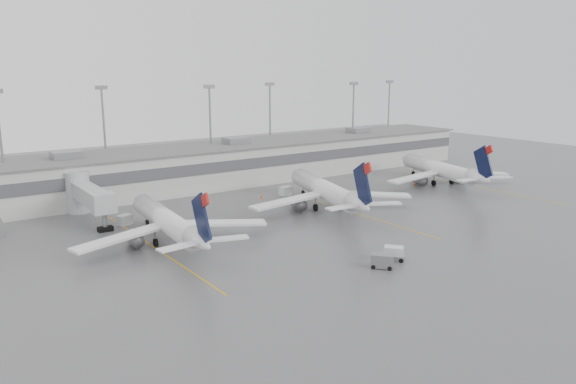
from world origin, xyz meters
TOP-DOWN VIEW (x-y plane):
  - ground at (0.00, 0.00)m, footprint 260.00×260.00m
  - terminal at (-0.01, 57.98)m, footprint 152.00×17.00m
  - light_masts at (0.00, 63.75)m, footprint 142.40×8.00m
  - jet_bridge_right at (-20.50, 45.72)m, footprint 4.00×17.20m
  - stand_markings at (-0.00, 24.00)m, footprint 105.25×40.00m
  - jet_mid_left at (-14.99, 24.98)m, footprint 27.53×30.97m
  - jet_mid_right at (15.23, 27.36)m, footprint 28.37×32.25m
  - jet_far_right at (48.23, 29.81)m, footprint 27.33×31.07m
  - baggage_tug at (5.52, 1.78)m, footprint 3.11×3.23m
  - baggage_cart at (2.32, 0.58)m, footprint 2.97×3.09m
  - gse_uld_b at (-16.94, 37.76)m, footprint 2.63×2.22m
  - gse_uld_c at (15.71, 40.40)m, footprint 2.59×1.93m
  - cone_b at (-14.75, 30.96)m, footprint 0.45×0.45m
  - cone_c at (10.34, 40.74)m, footprint 0.46×0.46m
  - cone_d at (43.13, 32.59)m, footprint 0.43×0.43m

SIDE VIEW (x-z plane):
  - ground at x=0.00m, z-range 0.00..0.00m
  - stand_markings at x=0.00m, z-range 0.00..0.01m
  - cone_d at x=43.13m, z-range 0.00..0.68m
  - cone_b at x=-14.75m, z-range 0.00..0.72m
  - cone_c at x=10.34m, z-range 0.00..0.73m
  - baggage_tug at x=5.52m, z-range -0.20..1.60m
  - gse_uld_b at x=-16.94m, z-range 0.00..1.59m
  - gse_uld_c at x=15.71m, z-range 0.00..1.68m
  - baggage_cart at x=2.32m, z-range 0.04..1.80m
  - jet_mid_left at x=-14.99m, z-range -1.90..8.12m
  - jet_far_right at x=48.23m, z-range -1.95..8.35m
  - jet_mid_right at x=15.23m, z-range -2.02..8.66m
  - jet_bridge_right at x=-20.50m, z-range 0.37..7.37m
  - terminal at x=-0.01m, z-range -0.55..8.90m
  - light_masts at x=0.00m, z-range 1.73..22.33m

